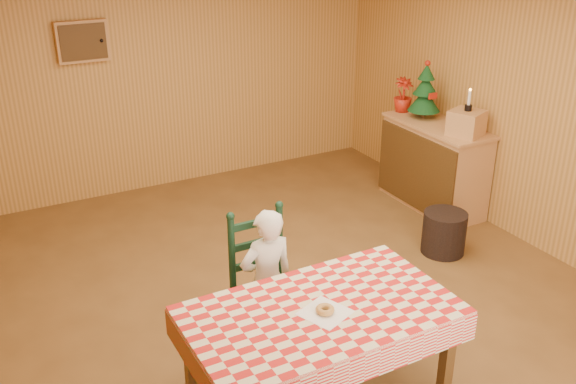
% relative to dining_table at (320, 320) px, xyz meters
% --- Properties ---
extents(ground, '(6.00, 6.00, 0.00)m').
position_rel_dining_table_xyz_m(ground, '(0.46, 1.07, -0.69)').
color(ground, brown).
rests_on(ground, ground).
extents(cabin_walls, '(5.10, 6.05, 2.65)m').
position_rel_dining_table_xyz_m(cabin_walls, '(0.46, 1.60, 1.14)').
color(cabin_walls, '#C89248').
rests_on(cabin_walls, ground).
extents(dining_table, '(1.66, 0.96, 0.77)m').
position_rel_dining_table_xyz_m(dining_table, '(0.00, 0.00, 0.00)').
color(dining_table, '#503315').
rests_on(dining_table, ground).
extents(ladder_chair, '(0.44, 0.40, 1.08)m').
position_rel_dining_table_xyz_m(ladder_chair, '(-0.00, 0.79, -0.18)').
color(ladder_chair, black).
rests_on(ladder_chair, ground).
extents(seated_child, '(0.41, 0.27, 1.12)m').
position_rel_dining_table_xyz_m(seated_child, '(0.00, 0.73, -0.13)').
color(seated_child, white).
rests_on(seated_child, ground).
extents(napkin, '(0.34, 0.34, 0.00)m').
position_rel_dining_table_xyz_m(napkin, '(0.00, -0.05, 0.08)').
color(napkin, white).
rests_on(napkin, dining_table).
extents(donut, '(0.14, 0.14, 0.04)m').
position_rel_dining_table_xyz_m(donut, '(0.00, -0.05, 0.11)').
color(donut, '#B68541').
rests_on(donut, napkin).
extents(shelf_unit, '(0.54, 1.24, 0.93)m').
position_rel_dining_table_xyz_m(shelf_unit, '(2.69, 2.10, -0.22)').
color(shelf_unit, tan).
rests_on(shelf_unit, ground).
extents(crate, '(0.39, 0.39, 0.25)m').
position_rel_dining_table_xyz_m(crate, '(2.70, 1.70, 0.37)').
color(crate, tan).
rests_on(crate, shelf_unit).
extents(christmas_tree, '(0.34, 0.34, 0.62)m').
position_rel_dining_table_xyz_m(christmas_tree, '(2.70, 2.35, 0.52)').
color(christmas_tree, '#503315').
rests_on(christmas_tree, shelf_unit).
extents(flower_arrangement, '(0.24, 0.24, 0.38)m').
position_rel_dining_table_xyz_m(flower_arrangement, '(2.65, 2.65, 0.43)').
color(flower_arrangement, '#AE2010').
rests_on(flower_arrangement, shelf_unit).
extents(candle_set, '(0.07, 0.07, 0.22)m').
position_rel_dining_table_xyz_m(candle_set, '(2.70, 1.70, 0.56)').
color(candle_set, black).
rests_on(candle_set, crate).
extents(storage_bin, '(0.45, 0.45, 0.41)m').
position_rel_dining_table_xyz_m(storage_bin, '(2.10, 1.23, -0.48)').
color(storage_bin, black).
rests_on(storage_bin, ground).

